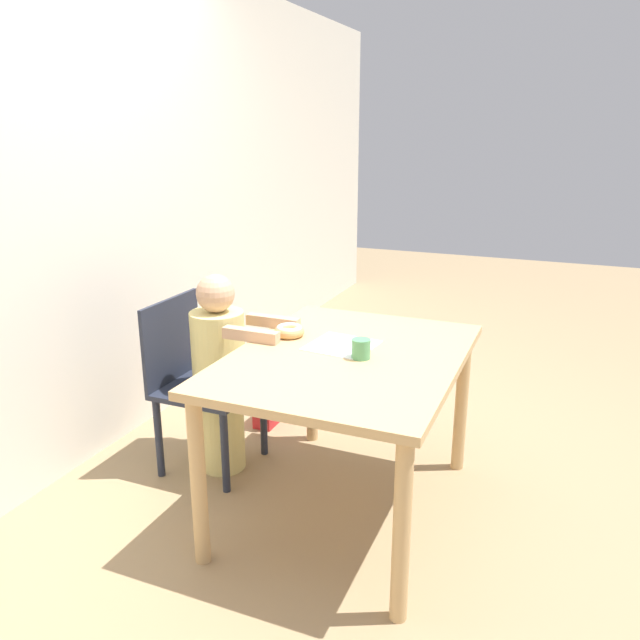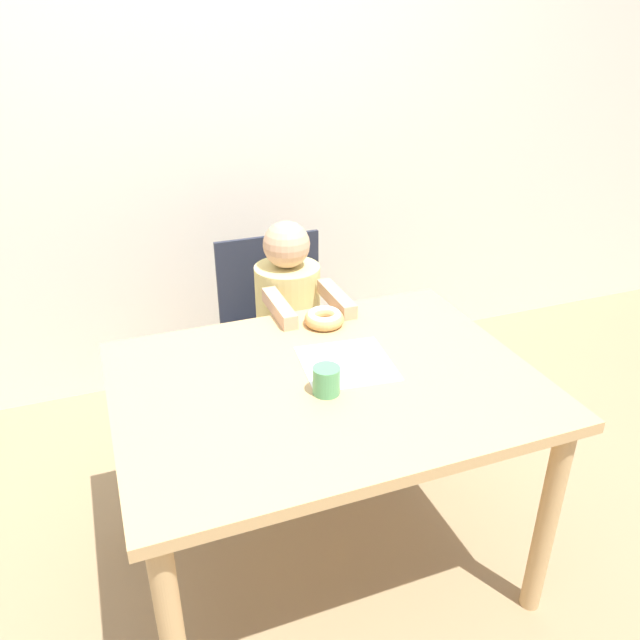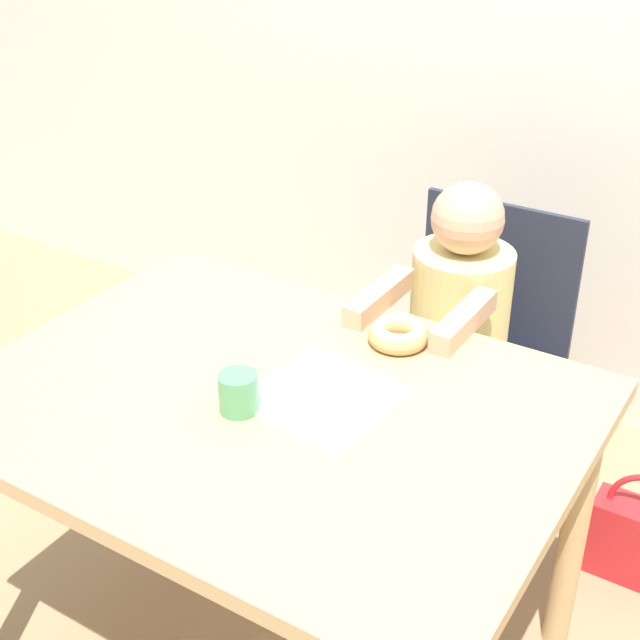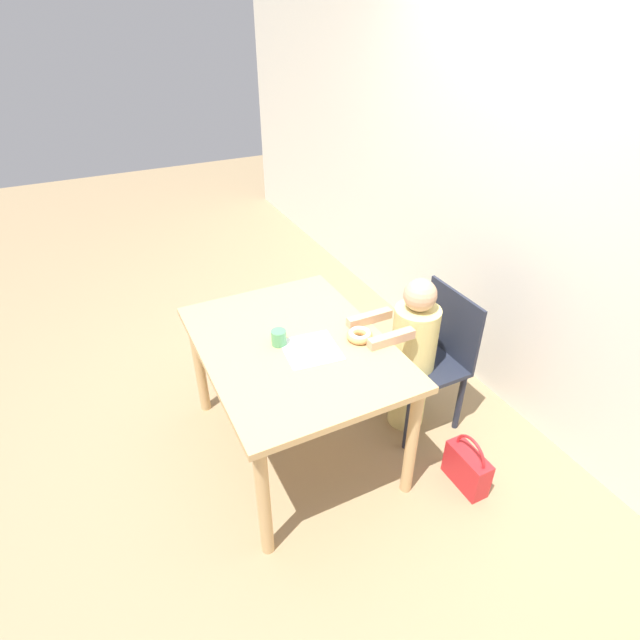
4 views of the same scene
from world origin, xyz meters
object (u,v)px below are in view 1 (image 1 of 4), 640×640
(chair, at_px, (199,380))
(child_figure, at_px, (221,374))
(donut, at_px, (289,330))
(handbag, at_px, (271,401))
(cup, at_px, (361,349))

(chair, bearing_deg, child_figure, -90.00)
(donut, xyz_separation_m, handbag, (0.53, 0.37, -0.63))
(child_figure, xyz_separation_m, donut, (0.01, -0.36, 0.26))
(cup, bearing_deg, donut, 69.57)
(chair, relative_size, cup, 10.42)
(chair, xyz_separation_m, handbag, (0.54, -0.11, -0.32))
(chair, height_order, child_figure, child_figure)
(child_figure, distance_m, cup, 0.80)
(chair, relative_size, handbag, 2.56)
(chair, bearing_deg, handbag, -11.52)
(child_figure, xyz_separation_m, cup, (-0.13, -0.74, 0.27))
(handbag, xyz_separation_m, cup, (-0.67, -0.76, 0.64))
(chair, distance_m, cup, 0.93)
(donut, xyz_separation_m, cup, (-0.14, -0.38, 0.01))
(cup, bearing_deg, child_figure, 79.88)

